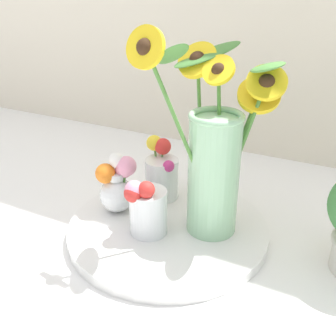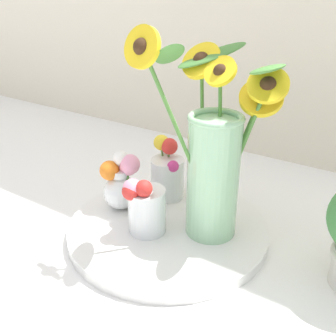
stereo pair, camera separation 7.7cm
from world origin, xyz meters
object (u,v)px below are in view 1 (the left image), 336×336
mason_jar_sunflowers (215,154)px  vase_small_back (162,173)px  serving_tray (168,228)px  vase_bulb_right (117,185)px  vase_small_center (146,208)px

mason_jar_sunflowers → vase_small_back: bearing=155.5°
serving_tray → vase_small_back: vase_small_back is taller
vase_bulb_right → vase_small_back: (0.06, 0.10, -0.00)m
mason_jar_sunflowers → vase_small_back: 0.20m
mason_jar_sunflowers → vase_bulb_right: mason_jar_sunflowers is taller
vase_small_back → serving_tray: bearing=-56.2°
serving_tray → vase_bulb_right: (-0.12, 0.00, 0.07)m
vase_small_center → serving_tray: bearing=61.6°
mason_jar_sunflowers → vase_small_center: size_ratio=3.32×
mason_jar_sunflowers → vase_small_center: (-0.11, -0.08, -0.11)m
serving_tray → vase_bulb_right: bearing=179.2°
vase_bulb_right → vase_small_back: 0.11m
serving_tray → vase_small_back: 0.14m
serving_tray → mason_jar_sunflowers: (0.08, 0.03, 0.18)m
vase_small_center → vase_bulb_right: 0.11m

